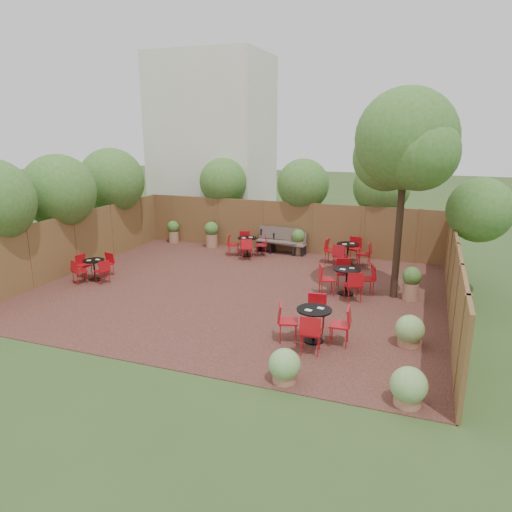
% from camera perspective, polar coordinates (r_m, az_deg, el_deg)
% --- Properties ---
extents(ground, '(80.00, 80.00, 0.00)m').
position_cam_1_polar(ground, '(14.42, -2.12, -4.19)').
color(ground, '#354F23').
rests_on(ground, ground).
extents(courtyard_paving, '(12.00, 10.00, 0.02)m').
position_cam_1_polar(courtyard_paving, '(14.41, -2.12, -4.15)').
color(courtyard_paving, '#361C16').
rests_on(courtyard_paving, ground).
extents(fence_back, '(12.00, 0.08, 2.00)m').
position_cam_1_polar(fence_back, '(18.70, 3.64, 3.55)').
color(fence_back, brown).
rests_on(fence_back, ground).
extents(fence_left, '(0.08, 10.00, 2.00)m').
position_cam_1_polar(fence_left, '(17.24, -20.97, 1.52)').
color(fence_left, brown).
rests_on(fence_left, ground).
extents(fence_right, '(0.08, 10.00, 2.00)m').
position_cam_1_polar(fence_right, '(13.16, 22.84, -2.78)').
color(fence_right, brown).
rests_on(fence_right, ground).
extents(neighbour_building, '(5.00, 4.00, 8.00)m').
position_cam_1_polar(neighbour_building, '(22.73, -5.21, 13.25)').
color(neighbour_building, silver).
rests_on(neighbour_building, ground).
extents(overhang_foliage, '(15.47, 10.61, 2.56)m').
position_cam_1_polar(overhang_foliage, '(17.08, -9.56, 8.00)').
color(overhang_foliage, '#386621').
rests_on(overhang_foliage, ground).
extents(courtyard_tree, '(2.86, 2.77, 5.87)m').
position_cam_1_polar(courtyard_tree, '(13.58, 17.63, 12.60)').
color(courtyard_tree, black).
rests_on(courtyard_tree, courtyard_paving).
extents(park_bench_left, '(1.44, 0.62, 0.87)m').
position_cam_1_polar(park_bench_left, '(18.40, 3.96, 1.64)').
color(park_bench_left, brown).
rests_on(park_bench_left, courtyard_paving).
extents(park_bench_right, '(1.65, 0.57, 1.01)m').
position_cam_1_polar(park_bench_right, '(18.52, 2.66, 1.98)').
color(park_bench_right, brown).
rests_on(park_bench_right, courtyard_paving).
extents(bistro_tables, '(9.43, 8.17, 0.92)m').
position_cam_1_polar(bistro_tables, '(14.77, 3.40, -1.83)').
color(bistro_tables, black).
rests_on(bistro_tables, courtyard_paving).
extents(planters, '(10.40, 4.30, 1.06)m').
position_cam_1_polar(planters, '(17.84, 0.45, 1.54)').
color(planters, '#98674C').
rests_on(planters, courtyard_paving).
extents(low_shrubs, '(2.95, 3.15, 0.72)m').
position_cam_1_polar(low_shrubs, '(9.88, 13.98, -12.01)').
color(low_shrubs, '#98674C').
rests_on(low_shrubs, courtyard_paving).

